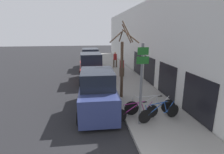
# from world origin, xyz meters

# --- Properties ---
(ground_plane) EXTENTS (80.00, 80.00, 0.00)m
(ground_plane) POSITION_xyz_m (0.00, 11.20, 0.00)
(ground_plane) COLOR black
(sidewalk_curb) EXTENTS (3.20, 32.00, 0.15)m
(sidewalk_curb) POSITION_xyz_m (2.60, 14.00, 0.07)
(sidewalk_curb) COLOR gray
(sidewalk_curb) RESTS_ON ground
(building_facade) EXTENTS (0.23, 32.00, 6.50)m
(building_facade) POSITION_xyz_m (4.35, 13.93, 3.22)
(building_facade) COLOR silver
(building_facade) RESTS_ON ground
(signpost) EXTENTS (0.51, 0.13, 3.50)m
(signpost) POSITION_xyz_m (1.53, 3.71, 2.05)
(signpost) COLOR #595B60
(signpost) RESTS_ON sidewalk_curb
(bicycle_0) EXTENTS (2.13, 0.61, 0.89)m
(bicycle_0) POSITION_xyz_m (2.52, 3.89, 0.53)
(bicycle_0) COLOR black
(bicycle_0) RESTS_ON sidewalk_curb
(bicycle_1) EXTENTS (2.21, 0.47, 0.88)m
(bicycle_1) POSITION_xyz_m (1.48, 4.07, 0.53)
(bicycle_1) COLOR black
(bicycle_1) RESTS_ON sidewalk_curb
(bicycle_2) EXTENTS (2.55, 0.44, 0.97)m
(bicycle_2) POSITION_xyz_m (2.32, 4.55, 0.56)
(bicycle_2) COLOR black
(bicycle_2) RESTS_ON sidewalk_curb
(parked_car_0) EXTENTS (2.09, 4.33, 2.24)m
(parked_car_0) POSITION_xyz_m (-0.17, 5.56, 1.02)
(parked_car_0) COLOR navy
(parked_car_0) RESTS_ON ground
(parked_car_1) EXTENTS (2.08, 4.39, 2.40)m
(parked_car_1) POSITION_xyz_m (-0.27, 11.32, 1.08)
(parked_car_1) COLOR maroon
(parked_car_1) RESTS_ON ground
(parked_car_2) EXTENTS (2.15, 4.58, 2.28)m
(parked_car_2) POSITION_xyz_m (-0.15, 16.85, 1.04)
(parked_car_2) COLOR silver
(parked_car_2) RESTS_ON ground
(pedestrian_near) EXTENTS (0.44, 0.38, 1.69)m
(pedestrian_near) POSITION_xyz_m (2.50, 12.08, 1.13)
(pedestrian_near) COLOR #4C3D2D
(pedestrian_near) RESTS_ON sidewalk_curb
(pedestrian_far) EXTENTS (0.46, 0.39, 1.76)m
(pedestrian_far) POSITION_xyz_m (2.62, 16.33, 1.16)
(pedestrian_far) COLOR #4C3D2D
(pedestrian_far) RESTS_ON sidewalk_curb
(street_tree) EXTENTS (1.53, 1.69, 4.53)m
(street_tree) POSITION_xyz_m (1.45, 7.05, 2.29)
(street_tree) COLOR #4C3828
(street_tree) RESTS_ON sidewalk_curb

